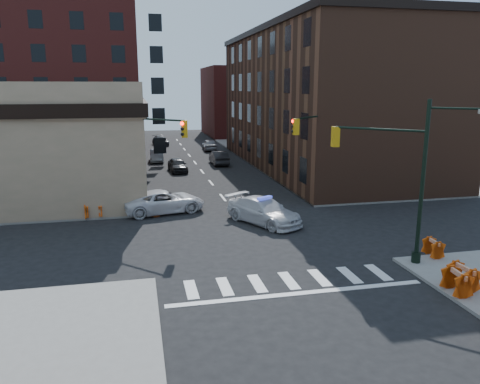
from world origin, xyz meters
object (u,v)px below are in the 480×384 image
parked_car_enear (219,158)px  parked_car_wnear (178,165)px  barrel_bank (155,209)px  pedestrian_b (74,205)px  pickup (164,201)px  barrel_road (266,212)px  barricade_se_a (433,248)px  pedestrian_a (80,197)px  police_car (264,211)px  barricade_nw_a (95,211)px  parked_car_wfar (157,156)px

parked_car_enear → parked_car_wnear: bearing=35.0°
parked_car_enear → barrel_bank: 21.94m
pedestrian_b → pickup: bearing=-0.3°
barrel_road → barricade_se_a: bearing=-54.4°
pedestrian_b → barricade_se_a: 22.36m
barrel_bank → pickup: bearing=54.3°
pedestrian_a → pedestrian_b: 2.21m
police_car → pedestrian_b: pedestrian_b is taller
barrel_road → pickup: bearing=153.8°
pedestrian_a → barricade_nw_a: pedestrian_a is taller
parked_car_wfar → barrel_road: size_ratio=4.52×
parked_car_enear → barrel_road: parked_car_enear is taller
pedestrian_a → barrel_bank: pedestrian_a is taller
parked_car_enear → barricade_nw_a: (-12.00, -20.33, -0.18)m
pickup → barricade_nw_a: pickup is taller
parked_car_wfar → barricade_se_a: (12.46, -35.40, -0.12)m
pedestrian_a → barricade_se_a: size_ratio=1.39×
pickup → parked_car_enear: (7.37, 19.55, -0.03)m
parked_car_wnear → barricade_nw_a: (-7.00, -16.75, -0.12)m
parked_car_wnear → parked_car_wfar: 7.44m
parked_car_wfar → barrel_road: (6.04, -26.43, -0.23)m
parked_car_wfar → pedestrian_b: bearing=-104.0°
police_car → barrel_bank: 7.53m
parked_car_wnear → pedestrian_b: 18.32m
pickup → barricade_nw_a: size_ratio=4.92×
police_car → barrel_road: (0.40, 0.85, -0.34)m
parked_car_wnear → barrel_bank: 17.12m
parked_car_wnear → pedestrian_b: (-8.31, -16.32, 0.25)m
parked_car_wfar → pedestrian_b: 24.42m
pickup → parked_car_wfar: 23.20m
barrel_road → barrel_bank: size_ratio=0.88×
police_car → barrel_road: police_car is taller
parked_car_wnear → pedestrian_a: (-8.17, -14.12, 0.25)m
pedestrian_a → barrel_road: pedestrian_a is taller
pedestrian_b → barricade_se_a: size_ratio=1.40×
parked_car_enear → barrel_road: 22.81m
pedestrian_b → barricade_se_a: pedestrian_b is taller
pickup → parked_car_wfar: size_ratio=1.33×
parked_car_wfar → barricade_se_a: size_ratio=3.70×
barricade_se_a → barricade_nw_a: 21.02m
barricade_se_a → parked_car_enear: bearing=14.9°
parked_car_wnear → barricade_se_a: size_ratio=3.58×
police_car → barricade_nw_a: 11.31m
pedestrian_a → parked_car_enear: bearing=55.2°
barricade_nw_a → barrel_road: bearing=-15.4°
parked_car_wfar → barricade_se_a: 37.53m
barrel_road → barrel_bank: 7.59m
pickup → barricade_se_a: size_ratio=4.91×
barricade_nw_a → parked_car_wfar: bearing=74.8°
police_car → parked_car_wnear: (-3.81, 20.06, -0.10)m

